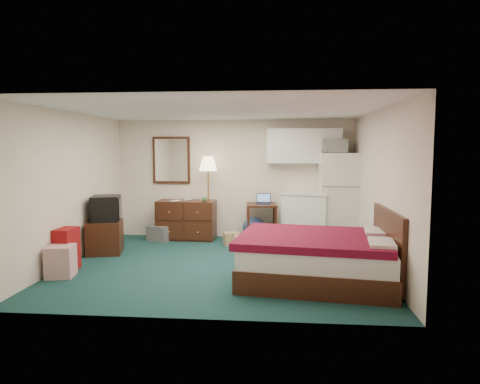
# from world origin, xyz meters

# --- Properties ---
(floor) EXTENTS (5.00, 4.50, 0.01)m
(floor) POSITION_xyz_m (0.00, 0.00, 0.00)
(floor) COLOR #163639
(floor) RESTS_ON ground
(ceiling) EXTENTS (5.00, 4.50, 0.01)m
(ceiling) POSITION_xyz_m (0.00, 0.00, 2.50)
(ceiling) COLOR beige
(ceiling) RESTS_ON walls
(walls) EXTENTS (5.01, 4.51, 2.50)m
(walls) POSITION_xyz_m (0.00, 0.00, 1.25)
(walls) COLOR beige
(walls) RESTS_ON floor
(mirror) EXTENTS (0.80, 0.06, 1.00)m
(mirror) POSITION_xyz_m (-1.35, 2.22, 1.65)
(mirror) COLOR white
(mirror) RESTS_ON walls
(upper_cabinets) EXTENTS (1.50, 0.35, 0.70)m
(upper_cabinets) POSITION_xyz_m (1.45, 2.08, 1.95)
(upper_cabinets) COLOR white
(upper_cabinets) RESTS_ON walls
(headboard) EXTENTS (0.06, 1.56, 1.00)m
(headboard) POSITION_xyz_m (2.46, -0.77, 0.55)
(headboard) COLOR black
(headboard) RESTS_ON walls
(dresser) EXTENTS (1.21, 0.57, 0.82)m
(dresser) POSITION_xyz_m (-0.98, 1.93, 0.41)
(dresser) COLOR black
(dresser) RESTS_ON floor
(floor_lamp) EXTENTS (0.42, 0.42, 1.74)m
(floor_lamp) POSITION_xyz_m (-0.51, 1.91, 0.87)
(floor_lamp) COLOR gold
(floor_lamp) RESTS_ON floor
(desk) EXTENTS (0.66, 0.66, 0.77)m
(desk) POSITION_xyz_m (0.60, 1.86, 0.39)
(desk) COLOR black
(desk) RESTS_ON floor
(exercise_ball) EXTENTS (0.62, 0.62, 0.49)m
(exercise_ball) POSITION_xyz_m (0.45, 1.96, 0.24)
(exercise_ball) COLOR navy
(exercise_ball) RESTS_ON floor
(kitchen_counter) EXTENTS (1.05, 0.91, 0.98)m
(kitchen_counter) POSITION_xyz_m (1.52, 1.91, 0.49)
(kitchen_counter) COLOR white
(kitchen_counter) RESTS_ON floor
(fridge) EXTENTS (0.76, 0.76, 1.81)m
(fridge) POSITION_xyz_m (2.13, 1.88, 0.90)
(fridge) COLOR silver
(fridge) RESTS_ON floor
(bed) EXTENTS (2.28, 1.89, 0.67)m
(bed) POSITION_xyz_m (1.48, -0.77, 0.33)
(bed) COLOR #580512
(bed) RESTS_ON floor
(tv_stand) EXTENTS (0.72, 0.76, 0.59)m
(tv_stand) POSITION_xyz_m (-2.21, 0.62, 0.29)
(tv_stand) COLOR black
(tv_stand) RESTS_ON floor
(suitcase) EXTENTS (0.27, 0.42, 0.66)m
(suitcase) POSITION_xyz_m (-2.35, -0.52, 0.33)
(suitcase) COLOR maroon
(suitcase) RESTS_ON floor
(retail_box) EXTENTS (0.43, 0.43, 0.47)m
(retail_box) POSITION_xyz_m (-2.28, -0.85, 0.23)
(retail_box) COLOR beige
(retail_box) RESTS_ON floor
(file_bin) EXTENTS (0.53, 0.46, 0.31)m
(file_bin) POSITION_xyz_m (-1.50, 1.73, 0.16)
(file_bin) COLOR #5E5E61
(file_bin) RESTS_ON floor
(cardboard_box_a) EXTENTS (0.35, 0.33, 0.25)m
(cardboard_box_a) POSITION_xyz_m (0.02, 1.46, 0.12)
(cardboard_box_a) COLOR #86724F
(cardboard_box_a) RESTS_ON floor
(cardboard_box_b) EXTENTS (0.21, 0.24, 0.24)m
(cardboard_box_b) POSITION_xyz_m (0.22, 1.19, 0.12)
(cardboard_box_b) COLOR #86724F
(cardboard_box_b) RESTS_ON floor
(laptop) EXTENTS (0.29, 0.24, 0.20)m
(laptop) POSITION_xyz_m (0.63, 1.89, 0.87)
(laptop) COLOR black
(laptop) RESTS_ON desk
(crt_tv) EXTENTS (0.61, 0.64, 0.46)m
(crt_tv) POSITION_xyz_m (-2.19, 0.66, 0.82)
(crt_tv) COLOR black
(crt_tv) RESTS_ON tv_stand
(microwave) EXTENTS (0.51, 0.29, 0.34)m
(microwave) POSITION_xyz_m (2.05, 1.88, 1.98)
(microwave) COLOR silver
(microwave) RESTS_ON fridge
(book_a) EXTENTS (0.16, 0.07, 0.22)m
(book_a) POSITION_xyz_m (-1.24, 1.84, 0.93)
(book_a) COLOR #86724F
(book_a) RESTS_ON dresser
(book_b) EXTENTS (0.16, 0.06, 0.22)m
(book_b) POSITION_xyz_m (-1.05, 2.02, 0.92)
(book_b) COLOR #86724F
(book_b) RESTS_ON dresser
(mug) EXTENTS (0.13, 0.11, 0.11)m
(mug) POSITION_xyz_m (-0.57, 1.80, 0.87)
(mug) COLOR #427932
(mug) RESTS_ON dresser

